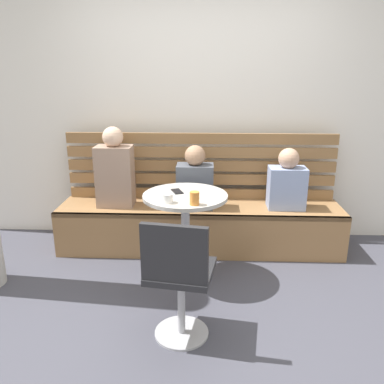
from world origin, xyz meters
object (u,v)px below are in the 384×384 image
Objects in this scene: person_adult at (115,171)px; phone_on_table at (177,191)px; booth_bench at (200,227)px; cafe_table at (185,220)px; person_child_middle at (287,182)px; cup_tumbler_orange at (195,198)px; person_child_left at (195,181)px; cup_ceramic_white at (168,198)px; white_chair at (179,277)px.

phone_on_table is at bearing -38.79° from person_adult.
cafe_table is at bearing -100.47° from booth_bench.
person_child_middle is 1.11m from phone_on_table.
cafe_table is 0.94m from person_adult.
booth_bench is at bearing 88.41° from cup_tumbler_orange.
person_child_left is at bearing -2.15° from person_adult.
person_child_left is 0.78m from cup_ceramic_white.
phone_on_table is at bearing 94.94° from white_chair.
person_child_middle reaches higher than white_chair.
person_adult reaches higher than cup_tumbler_orange.
phone_on_table is at bearing -109.16° from booth_bench.
person_child_left is (0.06, 0.54, 0.18)m from cafe_table.
phone_on_table is (-0.98, -0.50, 0.06)m from person_child_middle.
person_child_middle is at bearing 5.37° from phone_on_table.
cafe_table is at bearing 108.64° from cup_tumbler_orange.
white_chair is 1.12× the size of person_adult.
person_child_middle is 4.08× the size of phone_on_table.
phone_on_table is (-0.18, -0.51, 0.52)m from booth_bench.
cafe_table is at bearing 60.49° from cup_ceramic_white.
person_child_left reaches higher than white_chair.
booth_bench is 0.75m from phone_on_table.
cafe_table is 0.81m from white_chair.
person_child_left is at bearing 87.74° from white_chair.
white_chair reaches higher than cup_tumbler_orange.
person_adult is 5.40× the size of phone_on_table.
person_adult is (-0.70, 0.57, 0.26)m from cafe_table.
booth_bench is 0.48m from person_child_left.
cup_tumbler_orange is (0.08, -0.25, 0.27)m from cafe_table.
cup_ceramic_white is at bearing -106.01° from booth_bench.
cafe_table is 0.25m from phone_on_table.
white_chair is at bearing -94.11° from booth_bench.
booth_bench is 27.00× the size of cup_tumbler_orange.
cafe_table is at bearing 90.44° from white_chair.
person_child_left is 0.79m from cup_tumbler_orange.
cafe_table is 5.29× the size of phone_on_table.
cup_tumbler_orange is at bearing -91.59° from booth_bench.
person_adult is (-0.70, 1.38, 0.31)m from white_chair.
cup_ceramic_white is at bearing -143.12° from person_child_middle.
white_chair is at bearing -92.26° from person_child_left.
phone_on_table is (0.63, -0.50, -0.04)m from person_adult.
phone_on_table is at bearing -153.13° from person_child_middle.
person_adult is 1.32× the size of person_child_middle.
white_chair is at bearing -63.07° from person_adult.
person_adult is at bearing 140.67° from cafe_table.
cafe_table is 0.98× the size of person_adult.
white_chair is 0.66m from cup_tumbler_orange.
person_adult reaches higher than white_chair.
cup_tumbler_orange is (0.78, -0.82, 0.01)m from person_adult.
booth_bench is at bearing 0.11° from person_adult.
person_child_left reaches higher than person_child_middle.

